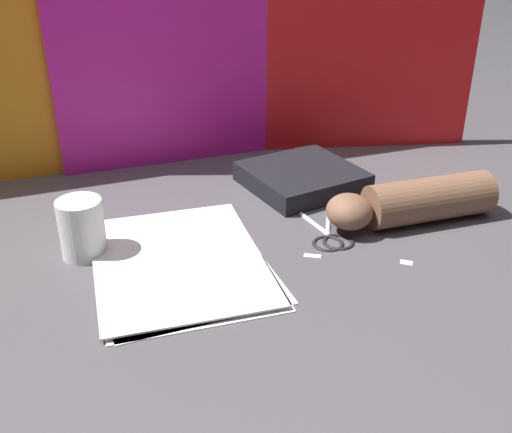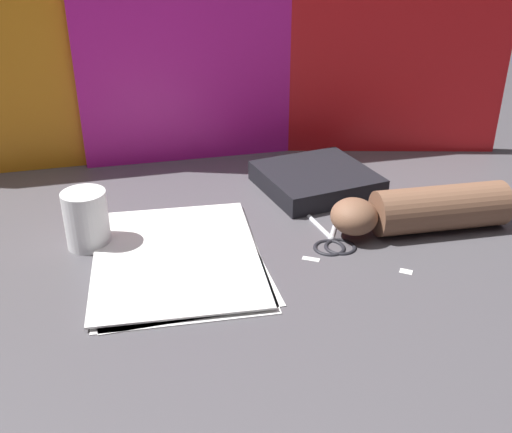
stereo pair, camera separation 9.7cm
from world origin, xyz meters
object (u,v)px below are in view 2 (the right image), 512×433
at_px(book_closed, 316,180).
at_px(hand_forearm, 422,210).
at_px(paper_stack, 178,257).
at_px(scissors, 333,239).
at_px(mug, 86,219).

distance_m(book_closed, hand_forearm, 0.24).
distance_m(paper_stack, scissors, 0.26).
bearing_deg(hand_forearm, paper_stack, -175.79).
xyz_separation_m(paper_stack, mug, (-0.14, 0.07, 0.04)).
xyz_separation_m(book_closed, hand_forearm, (0.14, -0.20, 0.02)).
distance_m(paper_stack, mug, 0.17).
distance_m(paper_stack, book_closed, 0.37).
relative_size(paper_stack, mug, 3.74).
distance_m(book_closed, scissors, 0.22).
bearing_deg(mug, scissors, -7.57).
height_order(hand_forearm, mug, mug).
height_order(paper_stack, book_closed, book_closed).
height_order(scissors, mug, mug).
xyz_separation_m(paper_stack, book_closed, (0.29, 0.23, 0.02)).
height_order(paper_stack, mug, mug).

